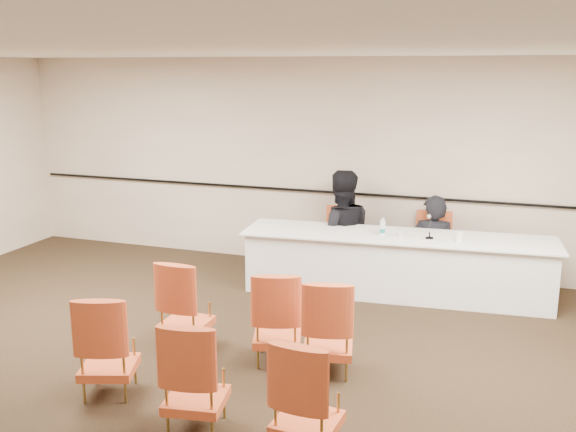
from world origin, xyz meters
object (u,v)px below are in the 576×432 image
Objects in this scene: aud_chair_front_left at (186,303)px; aud_chair_back_left at (108,344)px; aud_chair_front_right at (328,326)px; aud_chair_back_right at (308,395)px; panel_table at (396,265)px; coffee_cup at (460,237)px; panelist_second at (340,238)px; panelist_second_chair at (340,243)px; panelist_main_chair at (432,249)px; panelist_main at (432,257)px; aud_chair_front_mid at (277,316)px; water_bottle at (383,227)px; drinking_glass at (401,233)px; microphone at (430,228)px; aud_chair_back_mid at (195,374)px.

aud_chair_back_left is at bearing -98.59° from aud_chair_front_left.
aud_chair_back_right is (0.21, -1.33, 0.00)m from aud_chair_front_right.
panel_table is 30.63× the size of coffee_cup.
panelist_second_chair is (0.00, 0.00, -0.06)m from panelist_second.
panelist_second_chair is at bearing 72.72° from aud_chair_front_left.
panelist_main_chair is (0.38, 0.61, 0.08)m from panel_table.
panelist_main reaches higher than aud_chair_back_left.
aud_chair_front_left is at bearing 48.18° from panelist_second.
panelist_main_chair is 3.05m from aud_chair_front_right.
coffee_cup is at bearing 31.58° from aud_chair_back_left.
panelist_second_chair is at bearing 89.71° from aud_chair_front_right.
coffee_cup is (1.64, -0.61, 0.31)m from panelist_second.
aud_chair_front_mid and aud_chair_back_left have the same top height.
water_bottle is at bearing -133.39° from panelist_main_chair.
panelist_second_chair and aud_chair_front_right have the same top height.
panelist_main_chair is at bearing -0.00° from panelist_second_chair.
panelist_main_chair reaches higher than drinking_glass.
water_bottle is 0.24× the size of aud_chair_front_mid.
microphone reaches higher than aud_chair_front_right.
microphone is 0.30× the size of aud_chair_front_left.
water_bottle is 0.95m from coffee_cup.
panel_table is at bearing 54.66° from aud_chair_front_mid.
aud_chair_front_right is (-0.61, -2.99, 0.00)m from panelist_main_chair.
aud_chair_front_left is 1.00× the size of aud_chair_front_right.
panelist_main is at bearing 118.73° from coffee_cup.
aud_chair_back_left is at bearing 155.70° from aud_chair_back_mid.
aud_chair_back_left is at bearing 175.81° from aud_chair_back_right.
panelist_second_chair and aud_chair_back_left have the same top height.
aud_chair_back_mid is at bearing -109.54° from panel_table.
panelist_second_chair is 4.10× the size of water_bottle.
panelist_second_chair is at bearing 75.12° from aud_chair_front_mid.
panelist_second is 1.12m from drinking_glass.
drinking_glass is 0.11× the size of aud_chair_back_right.
aud_chair_front_right reaches higher than coffee_cup.
aud_chair_back_left is 1.96m from aud_chair_back_right.
aud_chair_back_left reaches higher than drinking_glass.
microphone is (0.40, -0.05, 0.53)m from panel_table.
aud_chair_front_left is (-0.91, -2.81, -0.06)m from panelist_second.
panelist_second_chair is 1.79m from coffee_cup.
panelist_main is 0.89m from drinking_glass.
panelist_main_chair and aud_chair_back_mid have the same top height.
aud_chair_back_mid reaches higher than coffee_cup.
panelist_second is 2.02× the size of aud_chair_front_right.
aud_chair_front_right is (1.55, -0.08, 0.00)m from aud_chair_front_left.
aud_chair_front_right and aud_chair_back_left have the same top height.
coffee_cup is 0.13× the size of aud_chair_back_right.
panelist_main is at bearing 53.27° from panel_table.
panelist_second_chair is at bearing 143.71° from microphone.
aud_chair_back_mid is (-0.10, -4.18, -0.06)m from panelist_second.
microphone is 2.46m from aud_chair_front_right.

